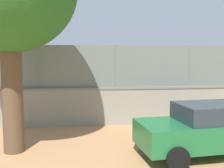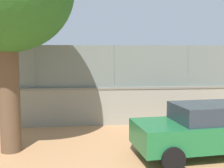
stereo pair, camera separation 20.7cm
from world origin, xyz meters
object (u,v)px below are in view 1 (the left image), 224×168
player_crossing_court (154,82)px  sports_ball (49,108)px  player_near_wall_returning (48,87)px  courtside_bench (64,109)px  parked_car_green (213,128)px  player_baseline_waiting (118,81)px

player_crossing_court → sports_ball: 7.56m
player_crossing_court → player_near_wall_returning: bearing=19.0°
player_near_wall_returning → player_crossing_court: size_ratio=0.97×
courtside_bench → parked_car_green: bearing=133.1°
player_baseline_waiting → courtside_bench: (3.39, 8.82, -0.39)m
player_crossing_court → sports_ball: bearing=29.2°
player_crossing_court → parked_car_green: (0.88, 11.03, -0.23)m
player_near_wall_returning → sports_ball: 1.65m
player_near_wall_returning → sports_ball: bearing=98.5°
sports_ball → parked_car_green: bearing=127.6°
player_near_wall_returning → parked_car_green: player_near_wall_returning is taller
sports_ball → player_near_wall_returning: bearing=-81.5°
player_near_wall_returning → courtside_bench: 3.94m
player_crossing_court → player_baseline_waiting: (2.17, -2.79, -0.17)m
courtside_bench → player_baseline_waiting: bearing=-111.0°
player_baseline_waiting → parked_car_green: bearing=95.3°
player_crossing_court → sports_ball: player_crossing_court is taller
parked_car_green → courtside_bench: bearing=-46.9°
player_near_wall_returning → courtside_bench: (-1.19, 3.71, -0.54)m
player_near_wall_returning → courtside_bench: player_near_wall_returning is taller
player_crossing_court → parked_car_green: 11.07m
player_near_wall_returning → player_baseline_waiting: 6.86m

